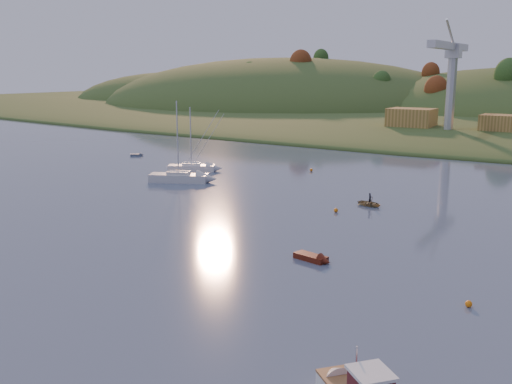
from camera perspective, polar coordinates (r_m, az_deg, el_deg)
The scene contains 18 objects.
shore_slope at distance 188.39m, azimuth 21.52°, elevation 6.20°, with size 640.00×150.00×7.00m, color #2F481D.
hill_left_far at distance 306.67m, azimuth -7.22°, elevation 8.88°, with size 120.00×100.00×32.00m, color #2F481D.
hill_left at distance 253.92m, azimuth 2.83°, elevation 8.32°, with size 170.00×140.00×44.00m, color #2F481D.
hillside_trees at distance 207.96m, azimuth 22.67°, elevation 6.59°, with size 280.00×50.00×32.00m, color #25481A, non-canonical shape.
wharf at distance 145.40m, azimuth 19.97°, elevation 5.30°, with size 42.00×16.00×2.40m, color slate.
shed_west at distance 149.49m, azimuth 15.28°, elevation 7.15°, with size 11.00×8.00×4.80m, color olive.
shed_east at distance 145.47m, azimuth 23.32°, elevation 6.31°, with size 9.00×7.00×4.00m, color olive.
dock_crane at distance 141.80m, azimuth 18.89°, elevation 11.70°, with size 3.20×28.00×20.30m.
sailboat_near at distance 95.85m, azimuth -6.48°, elevation 2.49°, with size 7.74×6.03×10.66m.
sailboat_far at distance 86.83m, azimuth -7.74°, elevation 1.51°, with size 9.05×6.14×12.16m.
canoe at distance 72.26m, azimuth 11.31°, elevation -1.13°, with size 2.24×3.14×0.65m, color #948151.
paddler at distance 72.18m, azimuth 11.32°, elevation -0.84°, with size 0.51×0.33×1.39m, color black.
red_tender at distance 50.79m, azimuth 6.12°, elevation -6.69°, with size 3.77×1.84×1.23m.
grey_dinghy at distance 115.07m, azimuth -11.65°, elevation 3.66°, with size 2.54×2.50×0.97m.
buoy_0 at distance 44.02m, azimuth 20.50°, elevation -10.44°, with size 0.50×0.50×0.50m, color orange.
buoy_1 at distance 68.41m, azimuth 8.00°, elevation -1.82°, with size 0.50×0.50×0.50m, color orange.
buoy_2 at distance 94.73m, azimuth -7.84°, elevation 2.06°, with size 0.50×0.50×0.50m, color orange.
buoy_3 at distance 95.70m, azimuth 5.54°, elevation 2.22°, with size 0.50×0.50×0.50m, color orange.
Camera 1 is at (37.71, -18.84, 16.52)m, focal length 40.00 mm.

